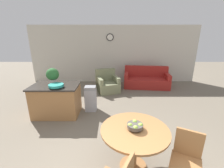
{
  "coord_description": "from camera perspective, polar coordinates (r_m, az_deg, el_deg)",
  "views": [
    {
      "loc": [
        -0.09,
        -1.31,
        2.21
      ],
      "look_at": [
        -0.07,
        2.51,
        0.98
      ],
      "focal_mm": 24.0,
      "sensor_mm": 36.0,
      "label": 1
    }
  ],
  "objects": [
    {
      "name": "teal_bowl",
      "position": [
        4.23,
        -20.7,
        -0.56
      ],
      "size": [
        0.39,
        0.39,
        0.09
      ],
      "color": "teal",
      "rests_on": "kitchen_island"
    },
    {
      "name": "potted_plant",
      "position": [
        4.62,
        -21.87,
        3.19
      ],
      "size": [
        0.36,
        0.36,
        0.44
      ],
      "color": "beige",
      "rests_on": "kitchen_island"
    },
    {
      "name": "dining_chair_near_right",
      "position": [
        2.69,
        26.32,
        -23.82
      ],
      "size": [
        0.57,
        0.57,
        0.89
      ],
      "rotation": [
        0.0,
        0.0,
        8.93
      ],
      "color": "#9E6B3D",
      "rests_on": "ground_plane"
    },
    {
      "name": "dining_table",
      "position": [
        2.65,
        8.36,
        -19.73
      ],
      "size": [
        1.11,
        1.11,
        0.78
      ],
      "color": "#9E6B3D",
      "rests_on": "ground_plane"
    },
    {
      "name": "trash_bin",
      "position": [
        4.62,
        -8.28,
        -5.55
      ],
      "size": [
        0.34,
        0.28,
        0.78
      ],
      "color": "#9E9EA3",
      "rests_on": "ground_plane"
    },
    {
      "name": "fruit_bowl",
      "position": [
        2.51,
        8.62,
        -15.4
      ],
      "size": [
        0.26,
        0.26,
        0.12
      ],
      "color": "#4C4742",
      "rests_on": "dining_table"
    },
    {
      "name": "couch",
      "position": [
        6.93,
        12.68,
        1.44
      ],
      "size": [
        2.04,
        1.1,
        0.9
      ],
      "rotation": [
        0.0,
        0.0,
        -0.11
      ],
      "color": "maroon",
      "rests_on": "ground_plane"
    },
    {
      "name": "kitchen_island",
      "position": [
        4.62,
        -20.49,
        -5.68
      ],
      "size": [
        1.3,
        0.88,
        0.9
      ],
      "color": "#9E6B3D",
      "rests_on": "ground_plane"
    },
    {
      "name": "armchair",
      "position": [
        6.21,
        -1.98,
        -0.06
      ],
      "size": [
        1.06,
        1.08,
        0.89
      ],
      "rotation": [
        0.0,
        0.0,
        0.33
      ],
      "color": "#7A7F5B",
      "rests_on": "ground_plane"
    },
    {
      "name": "wall_back",
      "position": [
        7.38,
        0.48,
        11.18
      ],
      "size": [
        8.0,
        0.09,
        2.7
      ],
      "color": "beige",
      "rests_on": "ground_plane"
    }
  ]
}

